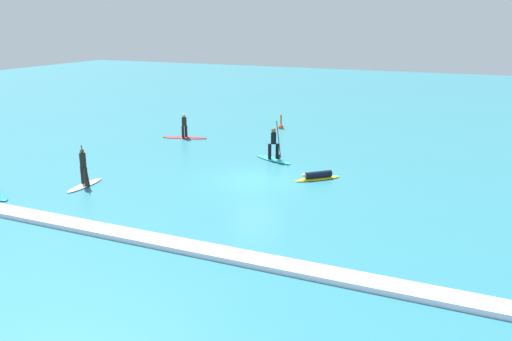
# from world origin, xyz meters

# --- Properties ---
(ground_plane) EXTENTS (120.00, 120.00, 0.00)m
(ground_plane) POSITION_xyz_m (0.00, 0.00, 0.00)
(ground_plane) COLOR teal
(ground_plane) RESTS_ON ground
(surfer_on_red_board) EXTENTS (3.13, 1.42, 1.64)m
(surfer_on_red_board) POSITION_xyz_m (-8.35, 6.86, 0.43)
(surfer_on_red_board) COLOR red
(surfer_on_red_board) RESTS_ON ground_plane
(surfer_on_teal_board) EXTENTS (2.72, 1.70, 2.28)m
(surfer_on_teal_board) POSITION_xyz_m (-0.69, 3.93, 0.50)
(surfer_on_teal_board) COLOR #33C6CC
(surfer_on_teal_board) RESTS_ON ground_plane
(surfer_on_white_board) EXTENTS (0.78, 2.51, 2.07)m
(surfer_on_white_board) POSITION_xyz_m (-7.09, -4.24, 0.52)
(surfer_on_white_board) COLOR white
(surfer_on_white_board) RESTS_ON ground_plane
(surfer_on_yellow_board) EXTENTS (2.14, 2.13, 0.42)m
(surfer_on_yellow_board) POSITION_xyz_m (2.74, 1.38, 0.17)
(surfer_on_yellow_board) COLOR yellow
(surfer_on_yellow_board) RESTS_ON ground_plane
(marker_buoy) EXTENTS (0.38, 0.38, 1.11)m
(marker_buoy) POSITION_xyz_m (-3.66, 12.51, 0.17)
(marker_buoy) COLOR #E55119
(marker_buoy) RESTS_ON ground_plane
(wave_crest) EXTENTS (24.22, 0.90, 0.18)m
(wave_crest) POSITION_xyz_m (0.00, -8.52, 0.09)
(wave_crest) COLOR white
(wave_crest) RESTS_ON ground_plane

